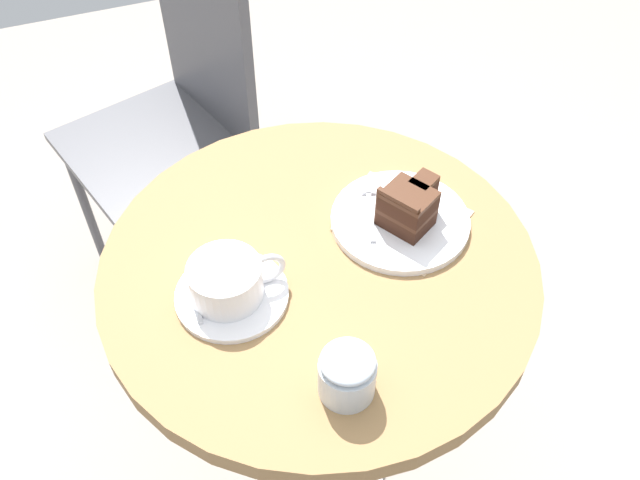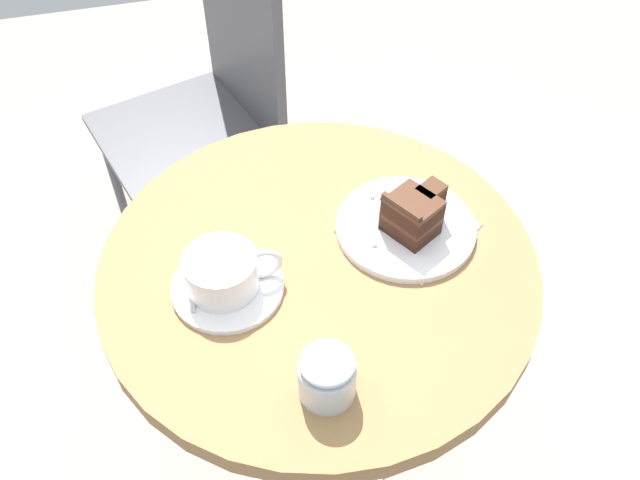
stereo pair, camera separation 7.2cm
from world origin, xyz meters
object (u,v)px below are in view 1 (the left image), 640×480
cake_plate (400,220)px  sugar_pot (347,373)px  fork (369,202)px  coffee_cup (227,280)px  cafe_chair (180,94)px  napkin (399,218)px  cake_slice (409,207)px  teaspoon (196,285)px  saucer (232,295)px

cake_plate → sugar_pot: 0.30m
fork → sugar_pot: size_ratio=1.72×
fork → coffee_cup: bearing=129.4°
cafe_chair → coffee_cup: bearing=-22.6°
cafe_chair → napkin: bearing=0.3°
coffee_cup → napkin: size_ratio=0.59×
cake_slice → sugar_pot: (-0.19, -0.22, -0.01)m
napkin → sugar_pot: size_ratio=3.04×
teaspoon → napkin: teaspoon is taller
teaspoon → cake_plate: bearing=-79.0°
cafe_chair → sugar_pot: 0.96m
cake_plate → fork: 0.06m
cake_plate → sugar_pot: (-0.19, -0.24, 0.03)m
coffee_cup → cake_slice: (0.29, 0.03, 0.01)m
saucer → sugar_pot: (0.09, -0.19, 0.03)m
fork → cafe_chair: 0.70m
cake_slice → sugar_pot: 0.30m
coffee_cup → cafe_chair: cafe_chair is taller
cake_plate → cafe_chair: size_ratio=0.23×
saucer → cake_plate: size_ratio=0.75×
fork → cafe_chair: size_ratio=0.14×
coffee_cup → cafe_chair: (0.08, 0.74, -0.21)m
cake_slice → sugar_pot: bearing=-130.9°
fork → sugar_pot: 0.32m
teaspoon → cake_slice: size_ratio=1.01×
saucer → coffee_cup: 0.03m
cake_plate → napkin: (0.00, 0.01, -0.00)m
sugar_pot → fork: bearing=61.1°
saucer → cafe_chair: 0.77m
teaspoon → saucer: bearing=-116.4°
teaspoon → cake_slice: (0.33, 0.00, 0.03)m
teaspoon → napkin: size_ratio=0.45×
cake_slice → saucer: bearing=-173.6°
saucer → fork: (0.25, 0.09, 0.01)m
fork → cake_slice: bearing=-127.1°
coffee_cup → sugar_pot: size_ratio=1.81×
saucer → sugar_pot: 0.22m
saucer → napkin: saucer is taller
napkin → coffee_cup: bearing=-169.9°
saucer → cake_slice: (0.29, 0.03, 0.04)m
fork → sugar_pot: sugar_pot is taller
cake_plate → cafe_chair: (-0.21, 0.70, -0.18)m
cake_slice → fork: cake_slice is taller
cake_slice → fork: 0.08m
coffee_cup → teaspoon: 0.06m
cake_slice → fork: bearing=122.9°
saucer → teaspoon: bearing=145.1°
teaspoon → fork: size_ratio=0.80×
coffee_cup → cake_plate: size_ratio=0.64×
teaspoon → fork: (0.29, 0.06, 0.00)m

